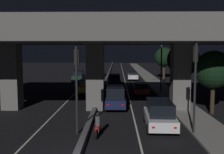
% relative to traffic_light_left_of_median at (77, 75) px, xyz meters
% --- Properties ---
extents(lane_line_left_inner, '(0.12, 126.00, 0.00)m').
position_rel_traffic_light_left_of_median_xyz_m(lane_line_left_inner, '(-2.71, 30.43, -3.77)').
color(lane_line_left_inner, beige).
rests_on(lane_line_left_inner, ground_plane).
extents(lane_line_right_inner, '(0.12, 126.00, 0.00)m').
position_rel_traffic_light_left_of_median_xyz_m(lane_line_right_inner, '(3.86, 30.43, -3.77)').
color(lane_line_right_inner, beige).
rests_on(lane_line_right_inner, ground_plane).
extents(median_divider, '(0.35, 126.00, 0.36)m').
position_rel_traffic_light_left_of_median_xyz_m(median_divider, '(0.58, 30.43, -3.60)').
color(median_divider, '#4C4C51').
rests_on(median_divider, ground_plane).
extents(sidewalk_right, '(2.70, 126.00, 0.13)m').
position_rel_traffic_light_left_of_median_xyz_m(sidewalk_right, '(8.62, 23.43, -3.71)').
color(sidewalk_right, gray).
rests_on(sidewalk_right, ground_plane).
extents(elevated_overpass, '(31.36, 12.52, 8.64)m').
position_rel_traffic_light_left_of_median_xyz_m(elevated_overpass, '(0.35, 6.95, 2.80)').
color(elevated_overpass, '#5B5956').
rests_on(elevated_overpass, ground_plane).
extents(traffic_light_left_of_median, '(0.30, 0.49, 5.56)m').
position_rel_traffic_light_left_of_median_xyz_m(traffic_light_left_of_median, '(0.00, 0.00, 0.00)').
color(traffic_light_left_of_median, black).
rests_on(traffic_light_left_of_median, ground_plane).
extents(traffic_light_right_of_median, '(0.30, 0.49, 5.74)m').
position_rel_traffic_light_left_of_median_xyz_m(traffic_light_right_of_median, '(7.37, -0.00, 0.11)').
color(traffic_light_right_of_median, black).
rests_on(traffic_light_right_of_median, ground_plane).
extents(street_lamp, '(2.26, 0.32, 8.13)m').
position_rel_traffic_light_left_of_median_xyz_m(street_lamp, '(7.79, 16.88, 1.02)').
color(street_lamp, '#2D2D30').
rests_on(street_lamp, ground_plane).
extents(car_white_lead, '(2.13, 4.56, 1.84)m').
position_rel_traffic_light_left_of_median_xyz_m(car_white_lead, '(5.45, 1.37, -2.80)').
color(car_white_lead, silver).
rests_on(car_white_lead, ground_plane).
extents(car_dark_blue_second, '(1.98, 4.28, 2.01)m').
position_rel_traffic_light_left_of_median_xyz_m(car_dark_blue_second, '(2.36, 7.35, -2.72)').
color(car_dark_blue_second, '#141938').
rests_on(car_dark_blue_second, ground_plane).
extents(car_dark_red_third, '(2.02, 4.11, 1.45)m').
position_rel_traffic_light_left_of_median_xyz_m(car_dark_red_third, '(5.37, 14.89, -3.02)').
color(car_dark_red_third, '#591414').
rests_on(car_dark_red_third, ground_plane).
extents(car_dark_blue_fourth, '(2.02, 4.54, 1.75)m').
position_rel_traffic_light_left_of_median_xyz_m(car_dark_blue_fourth, '(2.10, 23.39, -2.88)').
color(car_dark_blue_fourth, '#141938').
rests_on(car_dark_blue_fourth, ground_plane).
extents(car_white_fifth, '(2.00, 4.60, 1.44)m').
position_rel_traffic_light_left_of_median_xyz_m(car_white_fifth, '(5.32, 30.71, -3.02)').
color(car_white_fifth, silver).
rests_on(car_white_fifth, ground_plane).
extents(car_taxi_yellow_lead_oncoming, '(1.93, 3.95, 1.79)m').
position_rel_traffic_light_left_of_median_xyz_m(car_taxi_yellow_lead_oncoming, '(-1.21, 15.74, -2.83)').
color(car_taxi_yellow_lead_oncoming, gold).
rests_on(car_taxi_yellow_lead_oncoming, ground_plane).
extents(car_dark_green_second_oncoming, '(1.92, 4.42, 1.81)m').
position_rel_traffic_light_left_of_median_xyz_m(car_dark_green_second_oncoming, '(-4.09, 27.99, -2.84)').
color(car_dark_green_second_oncoming, black).
rests_on(car_dark_green_second_oncoming, ground_plane).
extents(car_dark_blue_third_oncoming, '(2.08, 4.43, 1.48)m').
position_rel_traffic_light_left_of_median_xyz_m(car_dark_blue_third_oncoming, '(-1.22, 38.25, -3.03)').
color(car_dark_blue_third_oncoming, '#141938').
rests_on(car_dark_blue_third_oncoming, ground_plane).
extents(motorcycle_red_filtering_near, '(0.34, 1.82, 1.49)m').
position_rel_traffic_light_left_of_median_xyz_m(motorcycle_red_filtering_near, '(1.34, -0.46, -3.14)').
color(motorcycle_red_filtering_near, black).
rests_on(motorcycle_red_filtering_near, ground_plane).
extents(motorcycle_blue_filtering_mid, '(0.32, 1.75, 1.45)m').
position_rel_traffic_light_left_of_median_xyz_m(motorcycle_blue_filtering_mid, '(1.31, 8.34, -3.16)').
color(motorcycle_blue_filtering_mid, black).
rests_on(motorcycle_blue_filtering_mid, ground_plane).
extents(motorcycle_white_filtering_far, '(0.34, 1.92, 1.47)m').
position_rel_traffic_light_left_of_median_xyz_m(motorcycle_white_filtering_far, '(1.31, 15.35, -3.15)').
color(motorcycle_white_filtering_far, black).
rests_on(motorcycle_white_filtering_far, ground_plane).
extents(pedestrian_on_sidewalk, '(0.31, 0.31, 1.81)m').
position_rel_traffic_light_left_of_median_xyz_m(pedestrian_on_sidewalk, '(8.58, 8.99, -2.71)').
color(pedestrian_on_sidewalk, black).
rests_on(pedestrian_on_sidewalk, sidewalk_right).
extents(roadside_tree_kerbside_near, '(3.13, 3.13, 5.29)m').
position_rel_traffic_light_left_of_median_xyz_m(roadside_tree_kerbside_near, '(10.51, 5.45, -0.07)').
color(roadside_tree_kerbside_near, '#2D2116').
rests_on(roadside_tree_kerbside_near, ground_plane).
extents(roadside_tree_kerbside_mid, '(4.13, 4.13, 6.19)m').
position_rel_traffic_light_left_of_median_xyz_m(roadside_tree_kerbside_mid, '(10.92, 17.13, 0.33)').
color(roadside_tree_kerbside_mid, '#38281C').
rests_on(roadside_tree_kerbside_mid, ground_plane).
extents(roadside_tree_kerbside_far, '(3.57, 3.57, 5.85)m').
position_rel_traffic_light_left_of_median_xyz_m(roadside_tree_kerbside_far, '(11.16, 32.21, 0.27)').
color(roadside_tree_kerbside_far, '#38281C').
rests_on(roadside_tree_kerbside_far, ground_plane).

